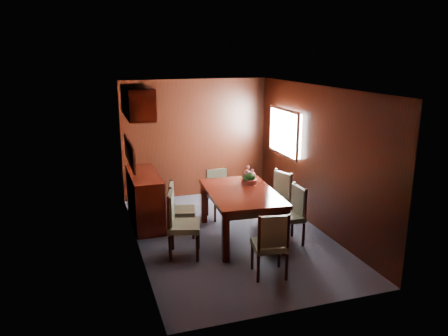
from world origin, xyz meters
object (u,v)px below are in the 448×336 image
object	(u,v)px
dining_table	(241,198)
flower_centerpiece	(249,176)
chair_right_near	(292,211)
chair_left_near	(179,220)
sideboard	(145,198)
chair_head	(271,242)

from	to	relation	value
dining_table	flower_centerpiece	size ratio (longest dim) A/B	6.03
dining_table	chair_right_near	size ratio (longest dim) A/B	1.88
chair_left_near	chair_right_near	size ratio (longest dim) A/B	1.07
chair_left_near	chair_right_near	distance (m)	1.79
sideboard	flower_centerpiece	size ratio (longest dim) A/B	4.85
dining_table	chair_right_near	bearing A→B (deg)	-27.97
flower_centerpiece	dining_table	bearing A→B (deg)	-128.32
dining_table	chair_left_near	xyz separation A→B (m)	(-1.09, -0.34, -0.12)
sideboard	chair_head	xyz separation A→B (m)	(1.30, -2.44, 0.06)
chair_left_near	flower_centerpiece	world-z (taller)	flower_centerpiece
chair_right_near	sideboard	bearing A→B (deg)	53.60
flower_centerpiece	chair_left_near	bearing A→B (deg)	-153.37
sideboard	chair_right_near	bearing A→B (deg)	-36.30
chair_left_near	chair_head	xyz separation A→B (m)	(1.01, -1.01, -0.04)
sideboard	dining_table	size ratio (longest dim) A/B	0.81
sideboard	chair_left_near	world-z (taller)	chair_left_near
chair_head	flower_centerpiece	size ratio (longest dim) A/B	3.21
dining_table	chair_left_near	bearing A→B (deg)	-158.60
chair_left_near	chair_head	world-z (taller)	chair_left_near
chair_right_near	dining_table	bearing A→B (deg)	58.01
sideboard	dining_table	world-z (taller)	sideboard
flower_centerpiece	chair_right_near	bearing A→B (deg)	-61.03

